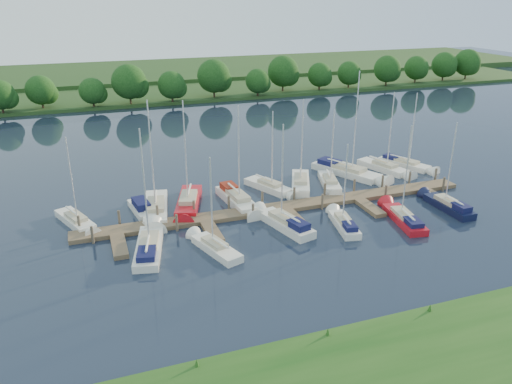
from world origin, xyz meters
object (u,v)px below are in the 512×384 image
object	(u,v)px
motorboat	(142,210)
sailboat_n_5	(270,188)
dock	(286,210)
sailboat_s_2	(284,224)
sailboat_n_0	(77,222)

from	to	relation	value
motorboat	sailboat_n_5	distance (m)	13.90
dock	sailboat_s_2	distance (m)	3.42
dock	sailboat_n_5	xyz separation A→B (m)	(0.59, 5.82, 0.08)
dock	sailboat_n_0	bearing A→B (deg)	169.01
dock	motorboat	size ratio (longest dim) A/B	7.18
sailboat_n_0	motorboat	distance (m)	6.04
sailboat_n_0	motorboat	world-z (taller)	sailboat_n_0
sailboat_n_5	sailboat_s_2	size ratio (longest dim) A/B	0.91
dock	sailboat_n_0	xyz separation A→B (m)	(-19.24, 3.74, 0.07)
sailboat_s_2	motorboat	bearing A→B (deg)	132.75
sailboat_n_0	motorboat	size ratio (longest dim) A/B	1.56
sailboat_n_0	motorboat	xyz separation A→B (m)	(6.01, 0.62, 0.06)
sailboat_n_0	sailboat_s_2	world-z (taller)	sailboat_s_2
dock	sailboat_n_5	world-z (taller)	sailboat_n_5
sailboat_n_0	sailboat_n_5	bearing A→B (deg)	163.71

